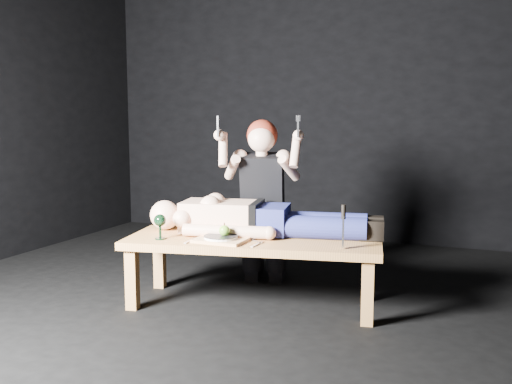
{
  "coord_description": "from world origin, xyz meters",
  "views": [
    {
      "loc": [
        1.45,
        -3.3,
        1.24
      ],
      "look_at": [
        0.01,
        0.25,
        0.75
      ],
      "focal_mm": 41.07,
      "sensor_mm": 36.0,
      "label": 1
    }
  ],
  "objects_px": {
    "lying_man": "(265,215)",
    "carving_knife": "(343,227)",
    "table": "(253,271)",
    "serving_tray": "(221,240)",
    "kneeling_woman": "(264,200)",
    "goblet": "(160,227)"
  },
  "relations": [
    {
      "from": "table",
      "to": "serving_tray",
      "type": "xyz_separation_m",
      "value": [
        -0.15,
        -0.18,
        0.23
      ]
    },
    {
      "from": "serving_tray",
      "to": "lying_man",
      "type": "bearing_deg",
      "value": 62.31
    },
    {
      "from": "kneeling_woman",
      "to": "goblet",
      "type": "height_order",
      "value": "kneeling_woman"
    },
    {
      "from": "lying_man",
      "to": "serving_tray",
      "type": "relative_size",
      "value": 5.15
    },
    {
      "from": "kneeling_woman",
      "to": "goblet",
      "type": "distance_m",
      "value": 0.89
    },
    {
      "from": "lying_man",
      "to": "table",
      "type": "bearing_deg",
      "value": -108.83
    },
    {
      "from": "goblet",
      "to": "carving_knife",
      "type": "bearing_deg",
      "value": 8.36
    },
    {
      "from": "kneeling_woman",
      "to": "serving_tray",
      "type": "xyz_separation_m",
      "value": [
        -0.03,
        -0.69,
        -0.17
      ]
    },
    {
      "from": "table",
      "to": "goblet",
      "type": "xyz_separation_m",
      "value": [
        -0.55,
        -0.26,
        0.31
      ]
    },
    {
      "from": "lying_man",
      "to": "carving_knife",
      "type": "relative_size",
      "value": 6.19
    },
    {
      "from": "lying_man",
      "to": "goblet",
      "type": "distance_m",
      "value": 0.71
    },
    {
      "from": "table",
      "to": "carving_knife",
      "type": "distance_m",
      "value": 0.72
    },
    {
      "from": "table",
      "to": "serving_tray",
      "type": "bearing_deg",
      "value": -141.56
    },
    {
      "from": "carving_knife",
      "to": "table",
      "type": "bearing_deg",
      "value": 161.35
    },
    {
      "from": "serving_tray",
      "to": "goblet",
      "type": "height_order",
      "value": "goblet"
    },
    {
      "from": "table",
      "to": "serving_tray",
      "type": "distance_m",
      "value": 0.33
    },
    {
      "from": "table",
      "to": "lying_man",
      "type": "distance_m",
      "value": 0.39
    },
    {
      "from": "serving_tray",
      "to": "goblet",
      "type": "relative_size",
      "value": 1.96
    },
    {
      "from": "table",
      "to": "serving_tray",
      "type": "height_order",
      "value": "serving_tray"
    },
    {
      "from": "lying_man",
      "to": "serving_tray",
      "type": "xyz_separation_m",
      "value": [
        -0.17,
        -0.33,
        -0.12
      ]
    },
    {
      "from": "serving_tray",
      "to": "carving_knife",
      "type": "height_order",
      "value": "carving_knife"
    },
    {
      "from": "lying_man",
      "to": "kneeling_woman",
      "type": "xyz_separation_m",
      "value": [
        -0.15,
        0.36,
        0.05
      ]
    }
  ]
}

